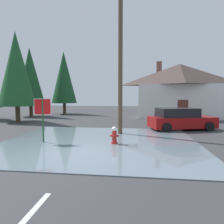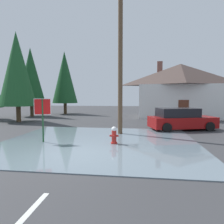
{
  "view_description": "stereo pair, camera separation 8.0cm",
  "coord_description": "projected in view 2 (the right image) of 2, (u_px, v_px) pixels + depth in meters",
  "views": [
    {
      "loc": [
        2.44,
        -7.92,
        2.39
      ],
      "look_at": [
        0.93,
        4.23,
        1.42
      ],
      "focal_mm": 32.35,
      "sensor_mm": 36.0,
      "label": 1
    },
    {
      "loc": [
        2.52,
        -7.91,
        2.39
      ],
      "look_at": [
        0.93,
        4.23,
        1.42
      ],
      "focal_mm": 32.35,
      "sensor_mm": 36.0,
      "label": 2
    }
  ],
  "objects": [
    {
      "name": "fire_hydrant",
      "position": [
        114.0,
        136.0,
        9.97
      ],
      "size": [
        0.45,
        0.38,
        0.89
      ],
      "color": "#AD231E",
      "rests_on": "ground"
    },
    {
      "name": "flood_puddle",
      "position": [
        99.0,
        142.0,
        10.5
      ],
      "size": [
        9.99,
        8.82,
        0.04
      ],
      "primitive_type": "cube",
      "color": "slate",
      "rests_on": "ground"
    },
    {
      "name": "pine_tree_short_left",
      "position": [
        17.0,
        69.0,
        18.42
      ],
      "size": [
        3.29,
        3.29,
        8.23
      ],
      "color": "#4C3823",
      "rests_on": "ground"
    },
    {
      "name": "parked_car",
      "position": [
        181.0,
        119.0,
        14.28
      ],
      "size": [
        4.85,
        3.03,
        1.54
      ],
      "color": "maroon",
      "rests_on": "ground"
    },
    {
      "name": "pine_tree_tall_left",
      "position": [
        65.0,
        77.0,
        26.47
      ],
      "size": [
        3.27,
        3.27,
        8.19
      ],
      "color": "#4C3823",
      "rests_on": "ground"
    },
    {
      "name": "utility_pole",
      "position": [
        120.0,
        51.0,
        12.28
      ],
      "size": [
        1.6,
        0.28,
        9.86
      ],
      "color": "brown",
      "rests_on": "ground"
    },
    {
      "name": "stop_sign_near",
      "position": [
        43.0,
        111.0,
        10.21
      ],
      "size": [
        0.76,
        0.33,
        2.26
      ],
      "color": "#1E4C28",
      "rests_on": "ground"
    },
    {
      "name": "pine_tree_mid_left",
      "position": [
        31.0,
        76.0,
        23.36
      ],
      "size": [
        3.18,
        3.18,
        7.94
      ],
      "color": "#4C3823",
      "rests_on": "ground"
    },
    {
      "name": "ground_plane",
      "position": [
        76.0,
        155.0,
        8.34
      ],
      "size": [
        80.0,
        80.0,
        0.1
      ],
      "primitive_type": "cube",
      "color": "#38383A"
    },
    {
      "name": "house",
      "position": [
        180.0,
        90.0,
        22.67
      ],
      "size": [
        9.88,
        6.12,
        6.44
      ],
      "color": "silver",
      "rests_on": "ground"
    },
    {
      "name": "lane_stop_bar",
      "position": [
        37.0,
        165.0,
        6.95
      ],
      "size": [
        3.34,
        0.38,
        0.01
      ],
      "primitive_type": "cube",
      "rotation": [
        0.0,
        0.0,
        0.02
      ],
      "color": "silver",
      "rests_on": "ground"
    }
  ]
}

